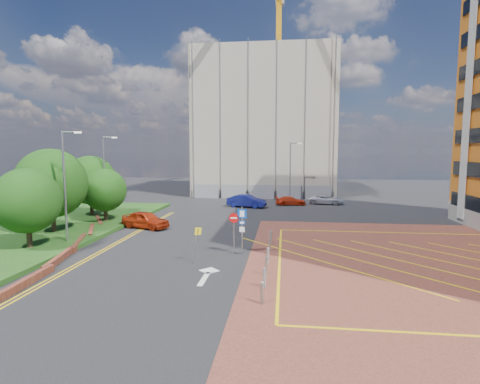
% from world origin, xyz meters
% --- Properties ---
extents(ground, '(140.00, 140.00, 0.00)m').
position_xyz_m(ground, '(0.00, 0.00, 0.00)').
color(ground, black).
rests_on(ground, ground).
extents(forecourt, '(26.00, 26.00, 0.02)m').
position_xyz_m(forecourt, '(14.00, 0.00, 0.01)').
color(forecourt, brown).
rests_on(forecourt, ground).
extents(grass_bed, '(14.00, 32.00, 0.30)m').
position_xyz_m(grass_bed, '(-18.00, 6.00, 0.15)').
color(grass_bed, '#1B4014').
rests_on(grass_bed, ground).
extents(retaining_wall, '(6.06, 20.33, 0.40)m').
position_xyz_m(retaining_wall, '(-11.80, 2.00, 0.20)').
color(retaining_wall, brown).
rests_on(retaining_wall, ground).
extents(tree_a, '(4.40, 4.40, 5.41)m').
position_xyz_m(tree_a, '(-14.00, 0.00, 3.50)').
color(tree_a, '#3D2B1C').
rests_on(tree_a, grass_bed).
extents(tree_b, '(5.60, 5.60, 6.74)m').
position_xyz_m(tree_b, '(-15.50, 5.00, 4.24)').
color(tree_b, '#3D2B1C').
rests_on(tree_b, grass_bed).
extents(tree_c, '(4.00, 4.00, 4.90)m').
position_xyz_m(tree_c, '(-13.50, 10.00, 3.19)').
color(tree_c, '#3D2B1C').
rests_on(tree_c, grass_bed).
extents(tree_d, '(5.00, 5.00, 6.08)m').
position_xyz_m(tree_d, '(-16.50, 13.00, 3.87)').
color(tree_d, '#3D2B1C').
rests_on(tree_d, grass_bed).
extents(lamp_left_near, '(1.53, 0.16, 8.00)m').
position_xyz_m(lamp_left_near, '(-12.42, 2.00, 4.66)').
color(lamp_left_near, '#9EA0A8').
rests_on(lamp_left_near, grass_bed).
extents(lamp_left_far, '(1.53, 0.16, 8.00)m').
position_xyz_m(lamp_left_far, '(-14.42, 12.00, 4.66)').
color(lamp_left_far, '#9EA0A8').
rests_on(lamp_left_far, grass_bed).
extents(lamp_back, '(1.53, 0.16, 8.00)m').
position_xyz_m(lamp_back, '(4.08, 28.00, 4.36)').
color(lamp_back, '#9EA0A8').
rests_on(lamp_back, ground).
extents(sign_cluster, '(1.17, 0.12, 3.20)m').
position_xyz_m(sign_cluster, '(0.30, 0.98, 1.95)').
color(sign_cluster, '#9EA0A8').
rests_on(sign_cluster, ground).
extents(warning_sign, '(0.61, 0.39, 2.25)m').
position_xyz_m(warning_sign, '(-2.08, -1.26, 1.43)').
color(warning_sign, '#9EA0A8').
rests_on(warning_sign, ground).
extents(bollard_row, '(0.14, 11.14, 0.90)m').
position_xyz_m(bollard_row, '(2.30, -1.67, 0.47)').
color(bollard_row, '#9EA0A8').
rests_on(bollard_row, forecourt).
extents(construction_building, '(21.20, 19.20, 22.00)m').
position_xyz_m(construction_building, '(0.00, 40.00, 11.00)').
color(construction_building, '#A89C8A').
rests_on(construction_building, ground).
extents(tower_crane, '(1.60, 35.00, 35.40)m').
position_xyz_m(tower_crane, '(2.00, 39.44, 25.85)').
color(tower_crane, orange).
rests_on(tower_crane, ground).
extents(construction_fence, '(21.60, 0.06, 2.00)m').
position_xyz_m(construction_fence, '(1.00, 30.00, 1.00)').
color(construction_fence, gray).
rests_on(construction_fence, ground).
extents(car_red_left, '(4.79, 3.23, 1.51)m').
position_xyz_m(car_red_left, '(-9.00, 8.45, 0.76)').
color(car_red_left, '#A92A0E').
rests_on(car_red_left, ground).
extents(car_blue_back, '(4.99, 2.83, 1.56)m').
position_xyz_m(car_blue_back, '(-1.30, 21.87, 0.78)').
color(car_blue_back, navy).
rests_on(car_blue_back, ground).
extents(car_red_back, '(4.01, 2.09, 1.11)m').
position_xyz_m(car_red_back, '(4.04, 24.32, 0.56)').
color(car_red_back, red).
rests_on(car_red_back, ground).
extents(car_silver_back, '(4.61, 2.59, 1.22)m').
position_xyz_m(car_silver_back, '(8.62, 25.72, 0.61)').
color(car_silver_back, silver).
rests_on(car_silver_back, ground).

